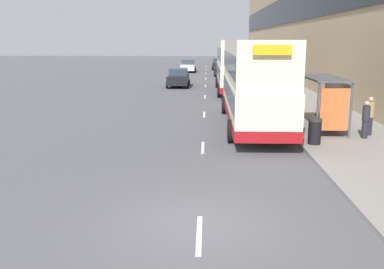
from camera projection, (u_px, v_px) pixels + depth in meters
name	position (u px, v px, depth m)	size (l,w,h in m)	color
ground_plane	(200.00, 224.00, 10.23)	(220.00, 220.00, 0.00)	#515156
pavement	(264.00, 79.00, 47.56)	(5.00, 93.00, 0.14)	gray
terrace_facade	(304.00, 0.00, 45.60)	(3.10, 93.00, 17.01)	tan
lane_mark_0	(199.00, 234.00, 9.65)	(0.12, 2.00, 0.01)	silver
lane_mark_1	(203.00, 148.00, 17.44)	(0.12, 2.00, 0.01)	silver
lane_mark_2	(204.00, 114.00, 25.24)	(0.12, 2.00, 0.01)	silver
lane_mark_3	(205.00, 97.00, 33.04)	(0.12, 2.00, 0.01)	silver
lane_mark_4	(205.00, 86.00, 40.83)	(0.12, 2.00, 0.01)	silver
lane_mark_5	(206.00, 79.00, 48.63)	(0.12, 2.00, 0.01)	silver
lane_mark_6	(206.00, 73.00, 56.43)	(0.12, 2.00, 0.01)	silver
lane_mark_7	(206.00, 69.00, 64.22)	(0.12, 2.00, 0.01)	silver
lane_mark_8	(206.00, 66.00, 72.02)	(0.12, 2.00, 0.01)	silver
bus_shelter	(328.00, 94.00, 19.75)	(1.60, 4.20, 2.48)	#4C4C51
double_decker_bus_near	(254.00, 81.00, 21.27)	(2.85, 11.52, 4.30)	beige
double_decker_bus_ahead	(234.00, 65.00, 35.40)	(2.85, 10.70, 4.30)	beige
car_0	(178.00, 78.00, 39.92)	(2.08, 4.05, 1.73)	black
car_1	(223.00, 69.00, 51.93)	(2.08, 4.03, 1.66)	black
car_2	(188.00, 66.00, 58.54)	(2.06, 4.44, 1.69)	silver
car_3	(218.00, 64.00, 63.51)	(1.95, 4.20, 1.70)	black
pedestrian_at_shelter	(370.00, 116.00, 18.95)	(0.34, 0.34, 1.72)	#23232D
pedestrian_1	(298.00, 108.00, 20.90)	(0.35, 0.35, 1.79)	#23232D
pedestrian_2	(366.00, 119.00, 18.36)	(0.32, 0.32, 1.62)	#23232D
pedestrian_3	(331.00, 105.00, 21.74)	(0.37, 0.37, 1.86)	#23232D
litter_bin	(315.00, 131.00, 17.38)	(0.55, 0.55, 1.05)	black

